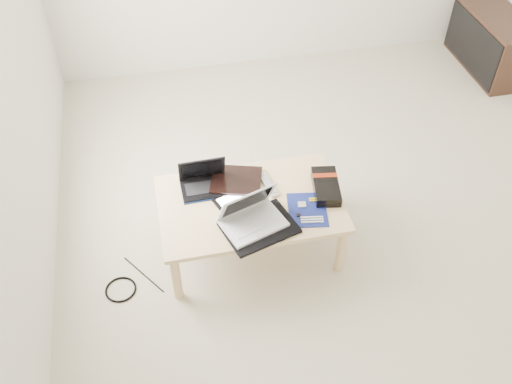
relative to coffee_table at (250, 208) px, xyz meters
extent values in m
plane|color=beige|center=(0.76, 0.19, -0.35)|extent=(4.00, 4.00, 0.00)
cube|color=#DDB685|center=(0.00, 0.00, 0.03)|extent=(1.10, 0.70, 0.03)
cylinder|color=#DDB685|center=(-0.50, -0.30, -0.17)|extent=(0.06, 0.06, 0.37)
cylinder|color=#DDB685|center=(0.50, -0.30, -0.17)|extent=(0.06, 0.06, 0.37)
cylinder|color=#DDB685|center=(-0.50, 0.30, -0.17)|extent=(0.06, 0.06, 0.37)
cylinder|color=#DDB685|center=(0.50, 0.30, -0.17)|extent=(0.06, 0.06, 0.37)
cube|color=#392017|center=(2.54, 1.64, -0.10)|extent=(0.40, 0.90, 0.50)
cube|color=black|center=(2.34, 1.64, -0.10)|extent=(0.02, 0.86, 0.44)
cube|color=black|center=(-0.05, 0.19, 0.06)|extent=(0.37, 0.33, 0.03)
cube|color=black|center=(-0.25, 0.17, 0.06)|extent=(0.29, 0.20, 0.02)
cube|color=black|center=(-0.25, 0.16, 0.07)|extent=(0.24, 0.11, 0.00)
cube|color=black|center=(-0.25, 0.09, 0.07)|extent=(0.06, 0.03, 0.00)
cube|color=black|center=(-0.25, 0.24, 0.16)|extent=(0.29, 0.07, 0.19)
cube|color=black|center=(-0.25, 0.23, 0.16)|extent=(0.24, 0.06, 0.15)
cube|color=#0C1E46|center=(-0.25, 0.07, 0.05)|extent=(0.29, 0.02, 0.01)
cube|color=black|center=(-0.09, 0.02, 0.05)|extent=(0.26, 0.23, 0.01)
cube|color=white|center=(-0.09, 0.02, 0.06)|extent=(0.21, 0.19, 0.00)
cube|color=silver|center=(0.14, 0.12, 0.06)|extent=(0.09, 0.23, 0.02)
cube|color=gray|center=(0.14, 0.12, 0.07)|extent=(0.07, 0.19, 0.00)
cube|color=black|center=(0.01, -0.22, 0.06)|extent=(0.47, 0.40, 0.02)
cube|color=silver|center=(-0.02, -0.19, 0.08)|extent=(0.41, 0.34, 0.02)
cube|color=white|center=(-0.02, -0.20, 0.09)|extent=(0.31, 0.22, 0.00)
cube|color=silver|center=(0.01, -0.28, 0.09)|extent=(0.08, 0.06, 0.00)
cube|color=silver|center=(-0.04, -0.13, 0.19)|extent=(0.36, 0.22, 0.22)
cube|color=black|center=(-0.04, -0.13, 0.19)|extent=(0.31, 0.17, 0.17)
cube|color=#0D1954|center=(0.32, -0.14, 0.05)|extent=(0.27, 0.32, 0.01)
cube|color=silver|center=(0.30, -0.09, 0.06)|extent=(0.05, 0.05, 0.01)
cube|color=yellow|center=(0.40, -0.06, 0.06)|extent=(0.09, 0.02, 0.01)
cube|color=yellow|center=(0.40, -0.08, 0.06)|extent=(0.09, 0.02, 0.01)
cube|color=silver|center=(0.33, -0.20, 0.06)|extent=(0.13, 0.03, 0.01)
cube|color=silver|center=(0.32, -0.22, 0.06)|extent=(0.13, 0.03, 0.01)
cube|color=silver|center=(0.32, -0.24, 0.06)|extent=(0.13, 0.03, 0.01)
cube|color=black|center=(0.26, -0.17, 0.06)|extent=(0.03, 0.03, 0.01)
cube|color=black|center=(0.47, 0.00, 0.08)|extent=(0.20, 0.32, 0.06)
cube|color=maroon|center=(0.49, 0.07, 0.11)|extent=(0.16, 0.06, 0.00)
torus|color=black|center=(-0.09, -0.08, 0.05)|extent=(0.12, 0.12, 0.01)
torus|color=black|center=(-0.84, -0.18, -0.34)|extent=(0.22, 0.22, 0.01)
cylinder|color=black|center=(-0.70, -0.10, -0.35)|extent=(0.23, 0.32, 0.01)
camera|label=1|loc=(-0.47, -2.36, 2.50)|focal=40.00mm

